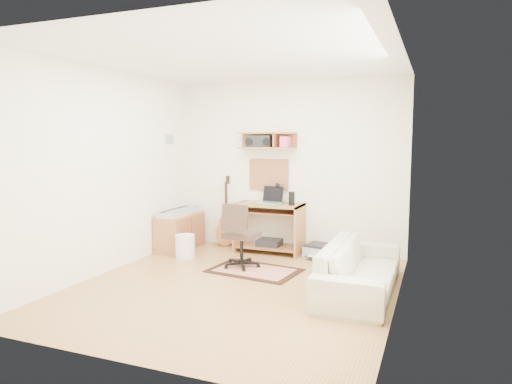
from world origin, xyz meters
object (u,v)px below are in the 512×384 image
at_px(desk, 269,228).
at_px(sofa, 360,260).
at_px(cabinet, 180,232).
at_px(printer, 322,252).
at_px(task_chair, 242,235).

distance_m(desk, sofa, 2.08).
bearing_deg(sofa, cabinet, 70.54).
bearing_deg(sofa, printer, 28.92).
bearing_deg(desk, sofa, -40.83).
relative_size(desk, task_chair, 1.12).
relative_size(task_chair, cabinet, 0.99).
distance_m(cabinet, sofa, 3.14).
xyz_separation_m(desk, sofa, (1.58, -1.36, -0.01)).
bearing_deg(cabinet, printer, 7.80).
xyz_separation_m(printer, sofa, (0.75, -1.35, 0.28)).
distance_m(task_chair, sofa, 1.69).
bearing_deg(sofa, desk, 49.17).
distance_m(task_chair, cabinet, 1.48).
bearing_deg(task_chair, sofa, -8.21).
bearing_deg(desk, printer, -0.88).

